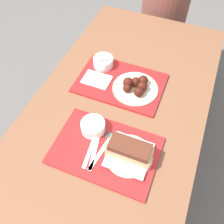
# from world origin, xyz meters

# --- Properties ---
(ground_plane) EXTENTS (12.00, 12.00, 0.00)m
(ground_plane) POSITION_xyz_m (0.00, 0.00, 0.00)
(ground_plane) COLOR #605B56
(picnic_table) EXTENTS (0.82, 1.66, 0.72)m
(picnic_table) POSITION_xyz_m (0.00, 0.00, 0.63)
(picnic_table) COLOR brown
(picnic_table) RESTS_ON ground_plane
(picnic_bench_far) EXTENTS (0.78, 0.28, 0.47)m
(picnic_bench_far) POSITION_xyz_m (0.00, 1.05, 0.39)
(picnic_bench_far) COLOR brown
(picnic_bench_far) RESTS_ON ground_plane
(tray_near) EXTENTS (0.44, 0.30, 0.01)m
(tray_near) POSITION_xyz_m (0.04, -0.21, 0.73)
(tray_near) COLOR red
(tray_near) RESTS_ON picnic_table
(tray_far) EXTENTS (0.44, 0.30, 0.01)m
(tray_far) POSITION_xyz_m (-0.04, 0.18, 0.73)
(tray_far) COLOR red
(tray_far) RESTS_ON picnic_table
(bowl_coleslaw_near) EXTENTS (0.11, 0.11, 0.05)m
(bowl_coleslaw_near) POSITION_xyz_m (-0.05, -0.14, 0.76)
(bowl_coleslaw_near) COLOR white
(bowl_coleslaw_near) RESTS_ON tray_near
(brisket_sandwich_plate) EXTENTS (0.20, 0.20, 0.09)m
(brisket_sandwich_plate) POSITION_xyz_m (0.14, -0.20, 0.77)
(brisket_sandwich_plate) COLOR beige
(brisket_sandwich_plate) RESTS_ON tray_near
(plastic_fork_near) EXTENTS (0.05, 0.17, 0.00)m
(plastic_fork_near) POSITION_xyz_m (0.00, -0.24, 0.74)
(plastic_fork_near) COLOR white
(plastic_fork_near) RESTS_ON tray_near
(plastic_knife_near) EXTENTS (0.04, 0.17, 0.00)m
(plastic_knife_near) POSITION_xyz_m (0.02, -0.24, 0.74)
(plastic_knife_near) COLOR white
(plastic_knife_near) RESTS_ON tray_near
(plastic_spoon_near) EXTENTS (0.04, 0.17, 0.00)m
(plastic_spoon_near) POSITION_xyz_m (-0.02, -0.24, 0.74)
(plastic_spoon_near) COLOR white
(plastic_spoon_near) RESTS_ON tray_near
(condiment_packet) EXTENTS (0.04, 0.03, 0.01)m
(condiment_packet) POSITION_xyz_m (0.03, -0.14, 0.74)
(condiment_packet) COLOR #3F3F47
(condiment_packet) RESTS_ON tray_near
(bowl_coleslaw_far) EXTENTS (0.11, 0.11, 0.05)m
(bowl_coleslaw_far) POSITION_xyz_m (-0.17, 0.26, 0.76)
(bowl_coleslaw_far) COLOR white
(bowl_coleslaw_far) RESTS_ON tray_far
(wings_plate_far) EXTENTS (0.23, 0.23, 0.06)m
(wings_plate_far) POSITION_xyz_m (0.05, 0.16, 0.76)
(wings_plate_far) COLOR beige
(wings_plate_far) RESTS_ON tray_far
(napkin_far) EXTENTS (0.14, 0.10, 0.01)m
(napkin_far) POSITION_xyz_m (-0.16, 0.14, 0.74)
(napkin_far) COLOR white
(napkin_far) RESTS_ON tray_far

